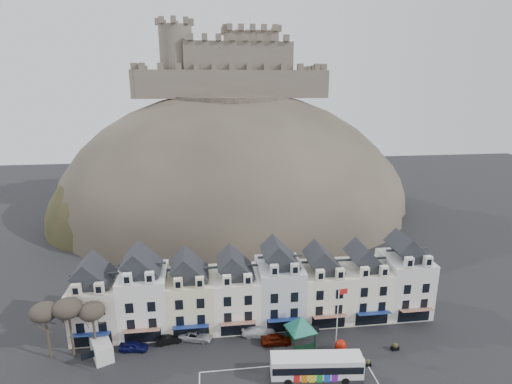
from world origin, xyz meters
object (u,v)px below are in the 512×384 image
(car_maroon, at_px, (276,339))
(car_white, at_px, (259,331))
(car_black, at_px, (169,339))
(flagpole, at_px, (338,313))
(car_navy, at_px, (134,346))
(car_charcoal, at_px, (304,327))
(car_silver, at_px, (196,335))
(bus, at_px, (316,366))
(bus_shelter, at_px, (301,323))
(white_van, at_px, (101,347))
(red_buoy, at_px, (341,346))

(car_maroon, bearing_deg, car_white, 47.59)
(car_maroon, bearing_deg, car_black, 84.85)
(flagpole, distance_m, car_maroon, 9.66)
(car_navy, height_order, car_black, car_navy)
(car_black, bearing_deg, car_charcoal, -99.87)
(car_charcoal, bearing_deg, car_silver, 85.12)
(car_navy, xyz_separation_m, car_silver, (8.48, 1.40, 0.01))
(car_navy, xyz_separation_m, car_charcoal, (24.49, 1.18, 0.06))
(flagpole, bearing_deg, bus, -128.39)
(bus_shelter, distance_m, car_black, 18.87)
(car_black, distance_m, car_maroon, 15.24)
(bus_shelter, distance_m, white_van, 27.53)
(car_silver, bearing_deg, bus, -110.05)
(car_navy, bearing_deg, flagpole, -88.45)
(bus_shelter, bearing_deg, car_black, 158.00)
(white_van, height_order, car_black, white_van)
(bus_shelter, bearing_deg, car_silver, 154.33)
(car_silver, bearing_deg, car_white, -78.93)
(white_van, relative_size, car_black, 1.52)
(car_charcoal, bearing_deg, bus_shelter, 152.97)
(car_navy, bearing_deg, bus, -102.81)
(bus_shelter, height_order, car_charcoal, bus_shelter)
(flagpole, bearing_deg, car_white, 160.66)
(white_van, xyz_separation_m, car_navy, (4.22, 0.38, -0.52))
(red_buoy, bearing_deg, car_maroon, 160.86)
(car_navy, height_order, car_white, car_white)
(bus_shelter, height_order, car_navy, bus_shelter)
(flagpole, bearing_deg, car_silver, 168.54)
(car_maroon, distance_m, car_charcoal, 5.16)
(bus, distance_m, bus_shelter, 6.73)
(red_buoy, height_order, car_charcoal, red_buoy)
(bus_shelter, xyz_separation_m, car_white, (-5.47, 3.09, -2.91))
(car_silver, relative_size, car_maroon, 1.11)
(red_buoy, xyz_separation_m, car_maroon, (-8.51, 2.95, -0.23))
(car_white, bearing_deg, car_silver, 99.51)
(car_white, bearing_deg, bus_shelter, -108.13)
(white_van, relative_size, car_charcoal, 1.27)
(car_navy, bearing_deg, bus_shelter, -88.08)
(red_buoy, bearing_deg, white_van, 173.57)
(car_maroon, bearing_deg, flagpole, -97.29)
(white_van, distance_m, car_navy, 4.27)
(bus_shelter, xyz_separation_m, car_maroon, (-3.29, 0.89, -2.89))
(bus_shelter, bearing_deg, car_charcoal, 54.42)
(flagpole, height_order, white_van, flagpole)
(car_maroon, bearing_deg, white_van, 91.20)
(car_navy, distance_m, car_white, 17.72)
(car_white, bearing_deg, red_buoy, -104.39)
(car_white, bearing_deg, white_van, 105.23)
(car_white, height_order, car_charcoal, car_charcoal)
(bus, bearing_deg, car_black, 159.04)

